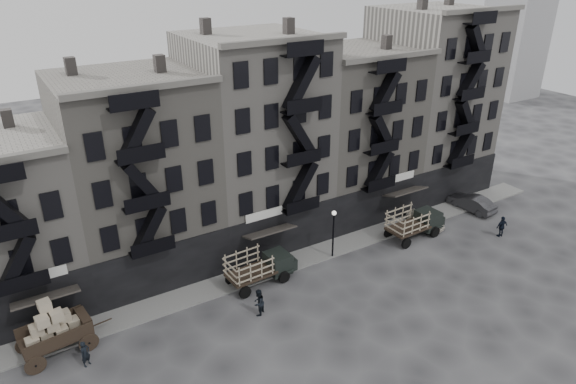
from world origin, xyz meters
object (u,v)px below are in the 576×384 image
pedestrian_mid (258,302)px  policeman (502,227)px  wagon (51,325)px  pedestrian_west (85,354)px  car_east (425,220)px  stake_truck_west (260,265)px  stake_truck_east (415,220)px  car_far (472,203)px

pedestrian_mid → policeman: pedestrian_mid is taller
wagon → pedestrian_west: bearing=-64.1°
car_east → pedestrian_west: 30.18m
pedestrian_west → pedestrian_mid: size_ratio=0.88×
pedestrian_west → pedestrian_mid: 11.19m
stake_truck_west → pedestrian_west: stake_truck_west is taller
wagon → pedestrian_west: size_ratio=2.65×
stake_truck_east → pedestrian_west: 27.86m
wagon → stake_truck_west: size_ratio=0.83×
stake_truck_west → stake_truck_east: bearing=-6.7°
stake_truck_west → wagon: bearing=176.8°
stake_truck_west → pedestrian_west: bearing=-173.8°
car_east → car_far: size_ratio=0.80×
pedestrian_mid → policeman: bearing=140.6°
stake_truck_east → car_far: bearing=4.1°
pedestrian_mid → car_far: bearing=151.9°
car_far → pedestrian_mid: (-25.10, -3.28, 0.22)m
stake_truck_west → pedestrian_mid: size_ratio=2.80×
stake_truck_west → car_east: stake_truck_west is taller
stake_truck_west → pedestrian_west: 13.22m
stake_truck_west → stake_truck_east: (14.80, -0.91, 0.05)m
car_far → wagon: bearing=-5.9°
pedestrian_west → car_far: bearing=-28.4°
car_east → pedestrian_west: size_ratio=2.15×
car_far → pedestrian_mid: 25.31m
pedestrian_west → pedestrian_mid: pedestrian_mid is taller
car_far → pedestrian_west: 36.29m
pedestrian_west → wagon: bearing=91.2°
car_east → stake_truck_east: bearing=-162.7°
stake_truck_east → car_far: (8.40, 0.90, -0.83)m
wagon → car_far: bearing=-7.1°
wagon → stake_truck_west: 14.43m
car_far → pedestrian_west: bearing=-2.5°
stake_truck_west → stake_truck_east: stake_truck_east is taller
stake_truck_east → pedestrian_mid: size_ratio=2.86×
car_east → policeman: bearing=-52.7°
pedestrian_mid → policeman: size_ratio=1.02×
pedestrian_mid → stake_truck_west: bearing=-155.5°
car_far → pedestrian_mid: size_ratio=2.37×
stake_truck_east → policeman: stake_truck_east is taller
car_far → pedestrian_mid: bearing=1.6°
wagon → car_far: (37.62, -0.02, -1.34)m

